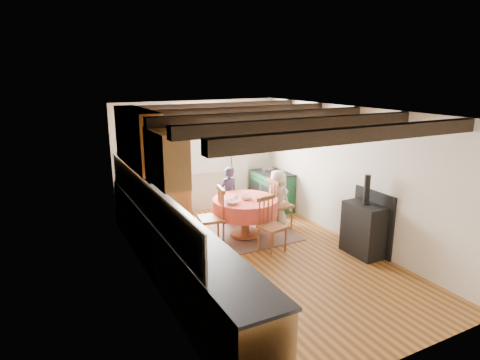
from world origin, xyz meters
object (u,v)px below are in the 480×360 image
chair_near (272,225)px  child_far (228,195)px  aga_range (272,190)px  chair_right (280,203)px  cast_iron_stove (365,215)px  dining_table (245,217)px  child_right (278,199)px  chair_left (211,216)px  cup (236,198)px

chair_near → child_far: (-0.05, 1.59, 0.11)m
aga_range → child_far: 1.27m
chair_right → cast_iron_stove: cast_iron_stove is taller
cast_iron_stove → chair_near: bearing=148.5°
dining_table → child_right: bearing=9.0°
dining_table → cast_iron_stove: bearing=-49.5°
chair_near → child_right: 1.18m
chair_right → child_right: 0.10m
dining_table → chair_near: 0.83m
chair_right → aga_range: size_ratio=1.05×
chair_right → child_far: (-0.79, 0.69, 0.09)m
chair_left → chair_right: bearing=104.8°
aga_range → cup: size_ratio=10.50×
dining_table → chair_left: bearing=-175.2°
dining_table → chair_right: bearing=5.8°
chair_right → child_right: size_ratio=0.85×
aga_range → cast_iron_stove: (0.11, -2.69, 0.25)m
chair_near → cup: (-0.26, 0.82, 0.29)m
chair_near → aga_range: (1.17, 1.90, -0.04)m
dining_table → chair_left: (-0.70, -0.06, 0.16)m
dining_table → chair_near: chair_near is taller
chair_near → cast_iron_stove: size_ratio=0.69×
aga_range → cast_iron_stove: size_ratio=0.69×
aga_range → child_far: (-1.22, -0.31, 0.15)m
chair_right → aga_range: bearing=-24.9°
cast_iron_stove → child_right: size_ratio=1.19×
child_right → child_far: bearing=32.6°
chair_left → aga_range: chair_left is taller
aga_range → child_far: bearing=-165.8°
chair_left → cup: chair_left is taller
aga_range → child_right: child_right is taller
chair_near → chair_right: 1.16m
child_far → dining_table: bearing=75.4°
chair_left → child_far: (0.74, 0.83, 0.06)m
child_far → cast_iron_stove: bearing=107.2°
dining_table → chair_near: (0.09, -0.82, 0.11)m
cup → dining_table: bearing=-0.6°
cast_iron_stove → child_far: size_ratio=1.18×
child_far → cup: size_ratio=12.96×
cup → child_far: bearing=74.8°
chair_left → child_right: child_right is taller
dining_table → chair_right: size_ratio=1.21×
cast_iron_stove → dining_table: bearing=130.5°
chair_near → child_right: bearing=42.0°
cast_iron_stove → chair_left: bearing=143.3°
child_far → child_right: child_far is taller
dining_table → aga_range: 1.66m
chair_left → cup: size_ratio=11.51×
dining_table → chair_near: size_ratio=1.26×
chair_left → cast_iron_stove: (2.07, -1.54, 0.17)m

